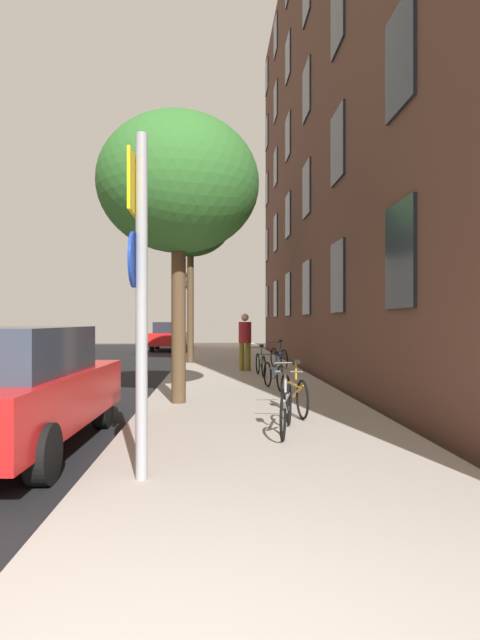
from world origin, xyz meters
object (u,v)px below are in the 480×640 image
at_px(bicycle_2, 274,375).
at_px(bicycle_4, 279,357).
at_px(bicycle_1, 294,392).
at_px(bicycle_0, 286,407).
at_px(sign_post, 139,281).
at_px(pedestrian_0, 245,338).
at_px(car_0, 17,388).
at_px(bicycle_3, 261,364).
at_px(tree_near, 179,185).
at_px(car_1, 169,336).
at_px(tree_far, 190,222).
at_px(traffic_light, 190,298).

distance_m(bicycle_2, bicycle_4, 5.14).
bearing_deg(bicycle_1, bicycle_4, 84.37).
bearing_deg(bicycle_2, bicycle_0, -94.70).
relative_size(sign_post, bicycle_4, 2.00).
xyz_separation_m(bicycle_4, pedestrian_0, (-1.17, -0.69, 0.66)).
bearing_deg(sign_post, bicycle_0, 48.20).
bearing_deg(bicycle_1, car_0, -153.78).
relative_size(bicycle_3, pedestrian_0, 0.91).
xyz_separation_m(tree_near, bicycle_1, (2.05, -1.24, -3.86)).
xyz_separation_m(bicycle_1, car_1, (-3.94, 20.31, 0.36)).
bearing_deg(bicycle_3, sign_post, -102.73).
bearing_deg(bicycle_0, pedestrian_0, 90.24).
xyz_separation_m(tree_near, bicycle_4, (2.85, 6.82, -3.85)).
bearing_deg(bicycle_4, bicycle_2, -98.63).
xyz_separation_m(sign_post, tree_near, (0.07, 4.70, 2.24)).
bearing_deg(bicycle_2, pedestrian_0, 95.25).
bearing_deg(bicycle_3, bicycle_4, 69.99).
height_order(tree_far, car_1, tree_far).
height_order(bicycle_4, car_1, car_1).
distance_m(bicycle_0, bicycle_4, 9.60).
xyz_separation_m(traffic_light, tree_near, (0.44, -14.33, 1.54)).
distance_m(bicycle_0, pedestrian_0, 8.87).
bearing_deg(bicycle_4, bicycle_0, -96.80).
distance_m(pedestrian_0, car_0, 9.95).
distance_m(bicycle_4, car_0, 11.04).
height_order(tree_far, bicycle_1, tree_far).
distance_m(tree_far, bicycle_2, 9.34).
height_order(bicycle_1, bicycle_3, bicycle_1).
relative_size(traffic_light, bicycle_3, 2.37).
distance_m(bicycle_2, car_1, 17.78).
relative_size(bicycle_4, car_1, 0.41).
distance_m(tree_near, bicycle_2, 4.73).
bearing_deg(tree_near, sign_post, -90.80).
bearing_deg(car_0, bicycle_1, 26.22).
bearing_deg(pedestrian_0, tree_near, -105.26).
relative_size(traffic_light, bicycle_0, 2.45).
distance_m(sign_post, bicycle_2, 6.98).
height_order(bicycle_1, bicycle_4, bicycle_4).
distance_m(bicycle_1, pedestrian_0, 7.42).
xyz_separation_m(tree_far, bicycle_0, (1.91, -12.00, -4.99)).
xyz_separation_m(sign_post, traffic_light, (-0.38, 19.03, 0.70)).
bearing_deg(tree_far, traffic_light, 92.70).
bearing_deg(bicycle_1, tree_near, 148.78).
bearing_deg(car_1, car_0, -89.90).
relative_size(traffic_light, bicycle_1, 2.32).
distance_m(bicycle_3, car_1, 15.02).
relative_size(bicycle_3, car_0, 0.38).
relative_size(traffic_light, tree_far, 0.58).
bearing_deg(car_1, traffic_light, -73.01).
distance_m(pedestrian_0, car_1, 13.42).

